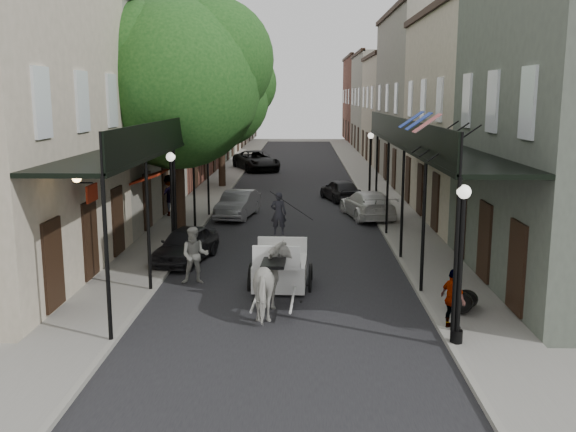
# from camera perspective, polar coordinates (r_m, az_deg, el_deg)

# --- Properties ---
(ground) EXTENTS (140.00, 140.00, 0.00)m
(ground) POSITION_cam_1_polar(r_m,az_deg,el_deg) (17.22, -0.44, -8.95)
(ground) COLOR gray
(ground) RESTS_ON ground
(road) EXTENTS (8.00, 90.00, 0.01)m
(road) POSITION_cam_1_polar(r_m,az_deg,el_deg) (36.67, 0.52, 1.63)
(road) COLOR black
(road) RESTS_ON ground
(sidewalk_left) EXTENTS (2.20, 90.00, 0.12)m
(sidewalk_left) POSITION_cam_1_polar(r_m,az_deg,el_deg) (37.07, -7.24, 1.73)
(sidewalk_left) COLOR gray
(sidewalk_left) RESTS_ON ground
(sidewalk_right) EXTENTS (2.20, 90.00, 0.12)m
(sidewalk_right) POSITION_cam_1_polar(r_m,az_deg,el_deg) (36.93, 8.30, 1.67)
(sidewalk_right) COLOR gray
(sidewalk_right) RESTS_ON ground
(building_row_left) EXTENTS (5.00, 80.00, 10.50)m
(building_row_left) POSITION_cam_1_polar(r_m,az_deg,el_deg) (47.10, -9.97, 9.89)
(building_row_left) COLOR beige
(building_row_left) RESTS_ON ground
(building_row_right) EXTENTS (5.00, 80.00, 10.50)m
(building_row_right) POSITION_cam_1_polar(r_m,az_deg,el_deg) (46.91, 11.43, 9.84)
(building_row_right) COLOR gray
(building_row_right) RESTS_ON ground
(gallery_left) EXTENTS (2.20, 18.05, 4.88)m
(gallery_left) POSITION_cam_1_polar(r_m,az_deg,el_deg) (23.84, -11.58, 6.31)
(gallery_left) COLOR black
(gallery_left) RESTS_ON sidewalk_left
(gallery_right) EXTENTS (2.20, 18.05, 4.88)m
(gallery_right) POSITION_cam_1_polar(r_m,az_deg,el_deg) (23.64, 11.83, 6.27)
(gallery_right) COLOR black
(gallery_right) RESTS_ON sidewalk_right
(tree_near) EXTENTS (7.31, 6.80, 9.63)m
(tree_near) POSITION_cam_1_polar(r_m,az_deg,el_deg) (26.81, -8.98, 12.07)
(tree_near) COLOR #382619
(tree_near) RESTS_ON sidewalk_left
(tree_far) EXTENTS (6.45, 6.00, 8.61)m
(tree_far) POSITION_cam_1_polar(r_m,az_deg,el_deg) (40.66, -5.48, 10.73)
(tree_far) COLOR #382619
(tree_far) RESTS_ON sidewalk_left
(lamppost_right_near) EXTENTS (0.32, 0.32, 3.71)m
(lamppost_right_near) POSITION_cam_1_polar(r_m,az_deg,el_deg) (15.12, 15.07, -4.00)
(lamppost_right_near) COLOR black
(lamppost_right_near) RESTS_ON sidewalk_right
(lamppost_left) EXTENTS (0.32, 0.32, 3.71)m
(lamppost_left) POSITION_cam_1_polar(r_m,az_deg,el_deg) (22.98, -10.25, 1.17)
(lamppost_left) COLOR black
(lamppost_left) RESTS_ON sidewalk_left
(lamppost_right_far) EXTENTS (0.32, 0.32, 3.71)m
(lamppost_right_far) POSITION_cam_1_polar(r_m,az_deg,el_deg) (34.60, 7.30, 4.41)
(lamppost_right_far) COLOR black
(lamppost_right_far) RESTS_ON sidewalk_right
(horse) EXTENTS (1.08, 2.22, 1.84)m
(horse) POSITION_cam_1_polar(r_m,az_deg,el_deg) (17.10, -1.31, -5.85)
(horse) COLOR beige
(horse) RESTS_ON ground
(carriage) EXTENTS (1.99, 2.77, 3.08)m
(carriage) POSITION_cam_1_polar(r_m,az_deg,el_deg) (19.79, -0.61, -2.72)
(carriage) COLOR black
(carriage) RESTS_ON ground
(pedestrian_walking) EXTENTS (0.93, 0.75, 1.80)m
(pedestrian_walking) POSITION_cam_1_polar(r_m,az_deg,el_deg) (20.10, -8.28, -3.49)
(pedestrian_walking) COLOR #A7A79E
(pedestrian_walking) RESTS_ON ground
(pedestrian_sidewalk_left) EXTENTS (1.45, 1.23, 1.95)m
(pedestrian_sidewalk_left) POSITION_cam_1_polar(r_m,az_deg,el_deg) (31.02, -10.42, 1.82)
(pedestrian_sidewalk_left) COLOR gray
(pedestrian_sidewalk_left) RESTS_ON sidewalk_left
(pedestrian_sidewalk_right) EXTENTS (0.70, 0.97, 1.52)m
(pedestrian_sidewalk_right) POSITION_cam_1_polar(r_m,az_deg,el_deg) (16.31, 14.47, -7.17)
(pedestrian_sidewalk_right) COLOR gray
(pedestrian_sidewalk_right) RESTS_ON sidewalk_right
(car_left_near) EXTENTS (2.19, 3.84, 1.23)m
(car_left_near) POSITION_cam_1_polar(r_m,az_deg,el_deg) (22.83, -9.08, -2.53)
(car_left_near) COLOR black
(car_left_near) RESTS_ON ground
(car_left_mid) EXTENTS (1.98, 4.06, 1.28)m
(car_left_mid) POSITION_cam_1_polar(r_m,az_deg,el_deg) (30.80, -4.48, 1.05)
(car_left_mid) COLOR gray
(car_left_mid) RESTS_ON ground
(car_left_far) EXTENTS (4.40, 6.04, 1.53)m
(car_left_far) POSITION_cam_1_polar(r_m,az_deg,el_deg) (50.11, -2.84, 4.94)
(car_left_far) COLOR black
(car_left_far) RESTS_ON ground
(car_right_near) EXTENTS (2.63, 4.81, 1.32)m
(car_right_near) POSITION_cam_1_polar(r_m,az_deg,el_deg) (30.79, 7.08, 1.04)
(car_right_near) COLOR silver
(car_right_near) RESTS_ON ground
(car_right_far) EXTENTS (2.41, 3.89, 1.23)m
(car_right_far) POSITION_cam_1_polar(r_m,az_deg,el_deg) (35.64, 4.68, 2.33)
(car_right_far) COLOR black
(car_right_far) RESTS_ON ground
(trash_bags) EXTENTS (0.97, 1.12, 0.60)m
(trash_bags) POSITION_cam_1_polar(r_m,az_deg,el_deg) (17.79, 15.22, -7.32)
(trash_bags) COLOR black
(trash_bags) RESTS_ON sidewalk_right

